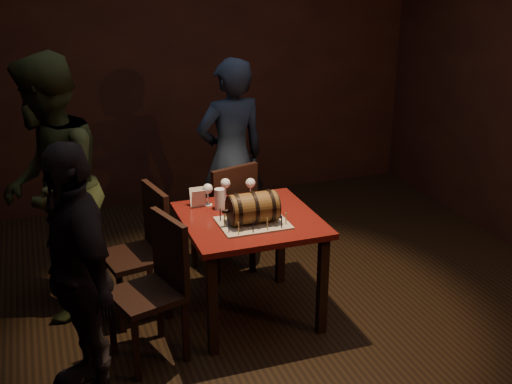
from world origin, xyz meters
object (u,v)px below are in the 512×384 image
barrel_cake (253,208)px  chair_left_front (157,281)px  wine_glass_right (250,184)px  pint_of_ale (220,199)px  chair_left_rear (144,245)px  wine_glass_mid (225,184)px  pub_table (250,232)px  person_back (231,158)px  person_left_rear (51,189)px  wine_glass_left (208,190)px  person_left_front (77,274)px  chair_back (228,213)px

barrel_cake → chair_left_front: size_ratio=0.40×
wine_glass_right → pint_of_ale: size_ratio=1.07×
wine_glass_right → chair_left_rear: bearing=-177.5°
wine_glass_mid → pub_table: bearing=-81.4°
person_back → person_left_rear: size_ratio=0.90×
wine_glass_left → person_left_front: size_ratio=0.11×
barrel_cake → pint_of_ale: barrel_cake is taller
pub_table → pint_of_ale: bearing=125.7°
wine_glass_left → wine_glass_mid: same height
chair_left_front → person_left_rear: person_left_rear is taller
pint_of_ale → person_back: 0.94m
barrel_cake → chair_left_rear: size_ratio=0.40×
barrel_cake → chair_left_front: 0.78m
barrel_cake → wine_glass_left: bearing=114.4°
pint_of_ale → person_left_front: bearing=-146.0°
pub_table → pint_of_ale: size_ratio=6.00×
wine_glass_left → chair_back: size_ratio=0.17×
chair_left_front → wine_glass_right: bearing=35.5°
barrel_cake → person_left_front: 1.22m
chair_back → person_left_rear: (-1.28, -0.10, 0.40)m
barrel_cake → person_left_rear: size_ratio=0.20×
wine_glass_left → person_left_front: person_left_front is taller
person_back → pub_table: bearing=70.7°
barrel_cake → pint_of_ale: size_ratio=2.49×
barrel_cake → person_left_front: bearing=-162.3°
barrel_cake → chair_back: bearing=85.8°
barrel_cake → wine_glass_right: 0.45m
person_left_rear → chair_left_rear: bearing=74.9°
person_left_rear → pint_of_ale: bearing=82.4°
pub_table → person_back: size_ratio=0.54×
chair_back → person_back: size_ratio=0.56×
chair_left_rear → person_back: person_back is taller
wine_glass_mid → person_back: (0.26, 0.70, -0.04)m
barrel_cake → person_left_rear: 1.39m
person_left_rear → person_left_front: 1.04m
wine_glass_right → pub_table: bearing=-110.0°
wine_glass_left → person_left_front: 1.25m
wine_glass_left → wine_glass_right: bearing=2.0°
pub_table → barrel_cake: bearing=-98.3°
wine_glass_right → chair_left_rear: 0.87m
chair_back → person_left_front: bearing=-137.2°
pub_table → chair_left_rear: 0.75m
pint_of_ale → chair_left_rear: chair_left_rear is taller
pub_table → person_left_front: size_ratio=0.59×
person_left_rear → chair_back: bearing=103.8°
pub_table → wine_glass_left: (-0.21, 0.31, 0.23)m
wine_glass_mid → wine_glass_right: bearing=-17.7°
person_left_rear → barrel_cake: bearing=71.3°
pint_of_ale → person_back: bearing=67.7°
chair_left_rear → pub_table: bearing=-22.6°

